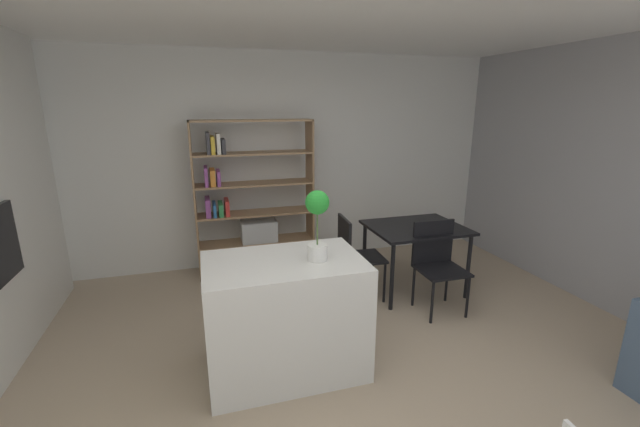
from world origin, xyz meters
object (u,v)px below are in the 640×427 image
object	(u,v)px
open_bookshelf	(248,204)
dining_table	(416,233)
kitchen_island	(285,315)
dining_chair_near	(437,258)
potted_plant_on_island	(317,219)
dining_chair_island_side	(354,251)

from	to	relation	value
open_bookshelf	dining_table	world-z (taller)	open_bookshelf
kitchen_island	dining_chair_near	distance (m)	1.79
potted_plant_on_island	open_bookshelf	xyz separation A→B (m)	(-0.28, 2.13, -0.37)
potted_plant_on_island	dining_table	distance (m)	1.89
open_bookshelf	dining_table	distance (m)	2.05
kitchen_island	dining_chair_island_side	bearing A→B (deg)	45.77
kitchen_island	dining_chair_island_side	size ratio (longest dim) A/B	1.31
dining_chair_island_side	dining_table	bearing A→B (deg)	-86.66
potted_plant_on_island	open_bookshelf	size ratio (longest dim) A/B	0.28
dining_table	dining_chair_island_side	distance (m)	0.75
kitchen_island	potted_plant_on_island	size ratio (longest dim) A/B	2.25
open_bookshelf	dining_chair_island_side	size ratio (longest dim) A/B	2.07
potted_plant_on_island	dining_chair_near	distance (m)	1.73
open_bookshelf	kitchen_island	bearing A→B (deg)	-89.22
kitchen_island	dining_chair_near	bearing A→B (deg)	17.65
potted_plant_on_island	dining_table	size ratio (longest dim) A/B	0.52
open_bookshelf	dining_chair_island_side	world-z (taller)	open_bookshelf
open_bookshelf	dining_table	size ratio (longest dim) A/B	1.84
dining_chair_island_side	kitchen_island	bearing A→B (deg)	139.64
kitchen_island	potted_plant_on_island	bearing A→B (deg)	-15.04
open_bookshelf	dining_table	bearing A→B (deg)	-31.77
kitchen_island	dining_chair_island_side	world-z (taller)	kitchen_island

